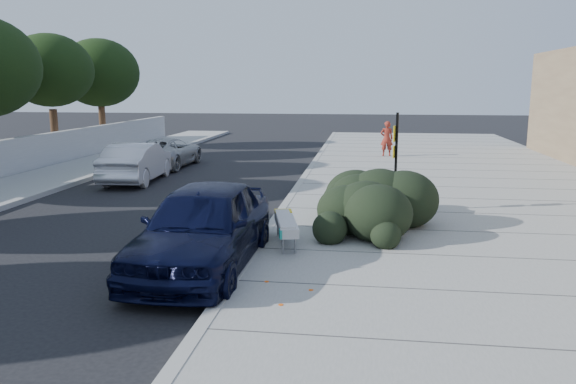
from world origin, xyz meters
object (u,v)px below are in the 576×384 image
bike_rack (408,196)px  pedestrian (387,139)px  sedan_navy (203,227)px  wagon_silver (137,162)px  suv_silver (167,152)px  bench (286,224)px  sign_post (396,156)px

bike_rack → pedestrian: pedestrian is taller
pedestrian → bike_rack: bearing=86.4°
sedan_navy → wagon_silver: sedan_navy is taller
suv_silver → pedestrian: 10.38m
pedestrian → sedan_navy: bearing=72.7°
suv_silver → pedestrian: bearing=-157.0°
wagon_silver → suv_silver: (-0.28, 3.92, -0.09)m
wagon_silver → pedestrian: pedestrian is taller
bench → suv_silver: size_ratio=0.43×
sedan_navy → wagon_silver: 10.83m
bench → suv_silver: 13.84m
bike_rack → sign_post: size_ratio=0.33×
bike_rack → suv_silver: 13.15m
sign_post → wagon_silver: size_ratio=0.60×
wagon_silver → bench: bearing=125.7°
sign_post → pedestrian: bearing=105.4°
bench → bike_rack: 4.16m
sedan_navy → pedestrian: (4.06, 17.30, 0.15)m
bench → sign_post: 4.50m
sign_post → wagon_silver: 10.17m
suv_silver → bike_rack: bearing=138.4°
bench → pedestrian: bearing=67.7°
suv_silver → bench: bearing=120.9°
bike_rack → sign_post: sign_post is taller
bench → bike_rack: (2.77, 3.11, 0.07)m
bike_rack → suv_silver: size_ratio=0.19×
sedan_navy → suv_silver: bearing=113.2°
sedan_navy → pedestrian: 17.78m
sedan_navy → sign_post: bearing=53.4°
bench → wagon_silver: bearing=116.8°
bike_rack → pedestrian: size_ratio=0.51×
sign_post → sedan_navy: size_ratio=0.54×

